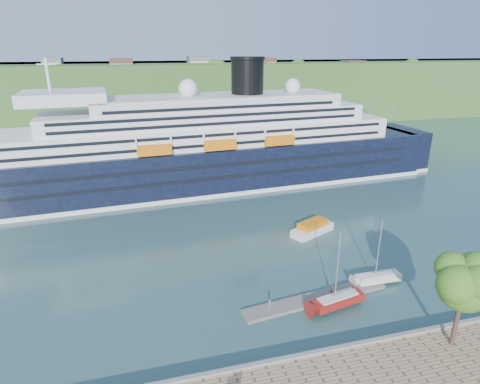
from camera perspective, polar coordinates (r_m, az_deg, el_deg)
name	(u,v)px	position (r m, az deg, el deg)	size (l,w,h in m)	color
ground	(334,356)	(45.48, 13.28, -21.75)	(400.00, 400.00, 0.00)	#294A49
far_hillside	(174,92)	(176.11, -9.41, 13.81)	(400.00, 50.00, 24.00)	#345723
quay_coping	(336,348)	(44.60, 13.53, -20.80)	(220.00, 0.50, 0.30)	slate
cruise_ship	(190,125)	(88.08, -7.18, 9.41)	(125.21, 18.23, 28.12)	black
promenade_tree	(462,297)	(46.23, 28.99, -12.94)	(6.88, 6.88, 11.39)	#34671B
floating_pontoon	(316,299)	(52.75, 10.78, -14.67)	(19.58, 2.39, 0.44)	slate
sailboat_red	(340,272)	(49.54, 14.09, -11.01)	(7.58, 2.10, 9.79)	maroon
sailboat_white_far	(381,254)	(56.04, 19.45, -8.34)	(6.83, 1.90, 8.82)	silver
tender_launch	(312,227)	(69.22, 10.27, -4.96)	(8.18, 2.80, 2.26)	orange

